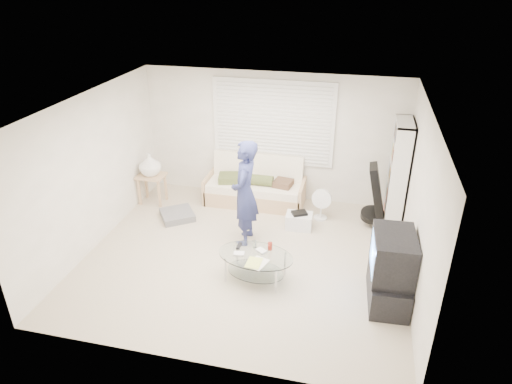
% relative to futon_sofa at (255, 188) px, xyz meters
% --- Properties ---
extents(ground, '(5.00, 5.00, 0.00)m').
position_rel_futon_sofa_xyz_m(ground, '(0.26, -1.87, -0.31)').
color(ground, '#B8AB8F').
rests_on(ground, ground).
extents(room_shell, '(5.02, 4.52, 2.51)m').
position_rel_futon_sofa_xyz_m(room_shell, '(0.26, -1.39, 1.32)').
color(room_shell, beige).
rests_on(room_shell, ground).
extents(window_blinds, '(2.32, 0.08, 1.62)m').
position_rel_futon_sofa_xyz_m(window_blinds, '(0.26, 0.33, 1.24)').
color(window_blinds, silver).
rests_on(window_blinds, ground).
extents(futon_sofa, '(1.91, 0.77, 0.94)m').
position_rel_futon_sofa_xyz_m(futon_sofa, '(0.00, 0.00, 0.00)').
color(futon_sofa, tan).
rests_on(futon_sofa, ground).
extents(grey_floor_pillow, '(0.78, 0.78, 0.13)m').
position_rel_futon_sofa_xyz_m(grey_floor_pillow, '(-1.26, -0.94, -0.24)').
color(grey_floor_pillow, slate).
rests_on(grey_floor_pillow, ground).
extents(side_table, '(0.52, 0.42, 1.03)m').
position_rel_futon_sofa_xyz_m(side_table, '(-1.96, -0.45, 0.46)').
color(side_table, tan).
rests_on(side_table, ground).
extents(bookshelf, '(0.30, 0.80, 1.91)m').
position_rel_futon_sofa_xyz_m(bookshelf, '(2.59, -0.18, 0.65)').
color(bookshelf, white).
rests_on(bookshelf, ground).
extents(guitar_case, '(0.44, 0.43, 1.14)m').
position_rel_futon_sofa_xyz_m(guitar_case, '(2.28, -0.40, 0.20)').
color(guitar_case, black).
rests_on(guitar_case, ground).
extents(floor_fan, '(0.37, 0.25, 0.61)m').
position_rel_futon_sofa_xyz_m(floor_fan, '(1.32, -0.35, 0.05)').
color(floor_fan, white).
rests_on(floor_fan, ground).
extents(storage_bin, '(0.47, 0.34, 0.32)m').
position_rel_futon_sofa_xyz_m(storage_bin, '(0.98, -0.78, -0.16)').
color(storage_bin, white).
rests_on(storage_bin, ground).
extents(tv_unit, '(0.58, 1.00, 1.06)m').
position_rel_futon_sofa_xyz_m(tv_unit, '(2.46, -2.45, 0.21)').
color(tv_unit, black).
rests_on(tv_unit, ground).
extents(coffee_table, '(1.21, 0.85, 0.54)m').
position_rel_futon_sofa_xyz_m(coffee_table, '(0.56, -2.38, 0.03)').
color(coffee_table, silver).
rests_on(coffee_table, ground).
extents(standing_person, '(0.45, 0.67, 1.80)m').
position_rel_futon_sofa_xyz_m(standing_person, '(0.16, -1.40, 0.59)').
color(standing_person, navy).
rests_on(standing_person, ground).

